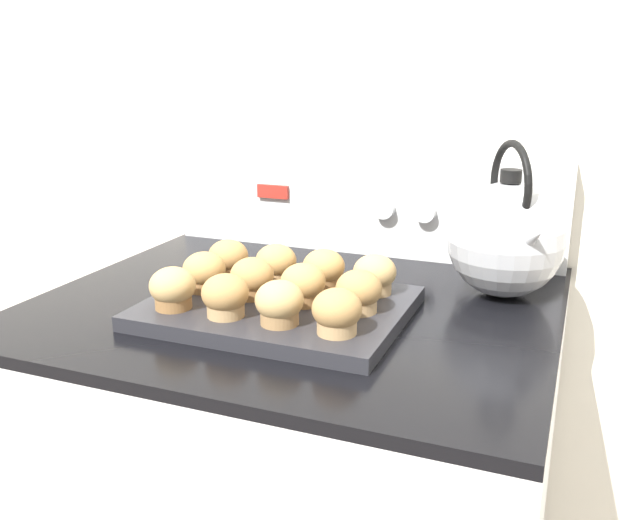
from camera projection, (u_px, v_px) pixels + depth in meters
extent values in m
cube|color=silver|center=(371.00, 114.00, 1.32)|extent=(8.00, 0.05, 2.40)
cube|color=black|center=(298.00, 305.00, 1.07)|extent=(0.79, 0.67, 0.02)
cube|color=white|center=(361.00, 203.00, 1.32)|extent=(0.78, 0.05, 0.19)
cube|color=#B72D23|center=(273.00, 191.00, 1.35)|extent=(0.07, 0.01, 0.03)
cylinder|color=white|center=(384.00, 209.00, 1.26)|extent=(0.04, 0.02, 0.04)
cylinder|color=white|center=(425.00, 212.00, 1.24)|extent=(0.04, 0.02, 0.04)
cylinder|color=white|center=(468.00, 215.00, 1.21)|extent=(0.04, 0.02, 0.04)
cylinder|color=white|center=(513.00, 219.00, 1.18)|extent=(0.04, 0.02, 0.04)
cube|color=#28282D|center=(277.00, 308.00, 1.00)|extent=(0.37, 0.29, 0.02)
cylinder|color=olive|center=(173.00, 300.00, 0.97)|extent=(0.05, 0.05, 0.02)
ellipsoid|color=tan|center=(172.00, 286.00, 0.96)|extent=(0.07, 0.07, 0.05)
cylinder|color=tan|center=(226.00, 308.00, 0.93)|extent=(0.05, 0.05, 0.02)
ellipsoid|color=#B2844C|center=(225.00, 293.00, 0.93)|extent=(0.07, 0.07, 0.05)
cylinder|color=#A37A4C|center=(280.00, 315.00, 0.91)|extent=(0.05, 0.05, 0.02)
ellipsoid|color=tan|center=(279.00, 300.00, 0.90)|extent=(0.07, 0.07, 0.05)
cylinder|color=tan|center=(337.00, 324.00, 0.88)|extent=(0.05, 0.05, 0.02)
ellipsoid|color=#B2844C|center=(337.00, 309.00, 0.87)|extent=(0.07, 0.07, 0.05)
cylinder|color=olive|center=(205.00, 283.00, 1.04)|extent=(0.05, 0.05, 0.02)
ellipsoid|color=tan|center=(204.00, 269.00, 1.03)|extent=(0.07, 0.07, 0.05)
cylinder|color=olive|center=(252.00, 289.00, 1.01)|extent=(0.05, 0.05, 0.02)
ellipsoid|color=#B2844C|center=(252.00, 275.00, 1.00)|extent=(0.07, 0.07, 0.05)
cylinder|color=olive|center=(303.00, 296.00, 0.98)|extent=(0.05, 0.05, 0.02)
ellipsoid|color=tan|center=(303.00, 282.00, 0.98)|extent=(0.07, 0.07, 0.05)
cylinder|color=tan|center=(359.00, 303.00, 0.95)|extent=(0.05, 0.05, 0.02)
ellipsoid|color=#B2844C|center=(359.00, 289.00, 0.95)|extent=(0.07, 0.07, 0.05)
cylinder|color=olive|center=(229.00, 268.00, 1.11)|extent=(0.05, 0.05, 0.02)
ellipsoid|color=#B2844C|center=(228.00, 256.00, 1.10)|extent=(0.07, 0.07, 0.05)
cylinder|color=tan|center=(276.00, 274.00, 1.08)|extent=(0.05, 0.05, 0.02)
ellipsoid|color=tan|center=(276.00, 261.00, 1.08)|extent=(0.07, 0.07, 0.05)
cylinder|color=olive|center=(324.00, 279.00, 1.06)|extent=(0.05, 0.05, 0.02)
ellipsoid|color=tan|center=(324.00, 266.00, 1.05)|extent=(0.07, 0.07, 0.05)
cylinder|color=tan|center=(374.00, 285.00, 1.03)|extent=(0.05, 0.05, 0.02)
ellipsoid|color=tan|center=(375.00, 272.00, 1.02)|extent=(0.07, 0.07, 0.05)
sphere|color=silver|center=(506.00, 240.00, 1.06)|extent=(0.18, 0.18, 0.18)
cylinder|color=black|center=(511.00, 176.00, 1.04)|extent=(0.03, 0.03, 0.02)
cone|color=silver|center=(530.00, 239.00, 0.98)|extent=(0.08, 0.09, 0.07)
torus|color=black|center=(510.00, 185.00, 1.04)|extent=(0.08, 0.13, 0.14)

